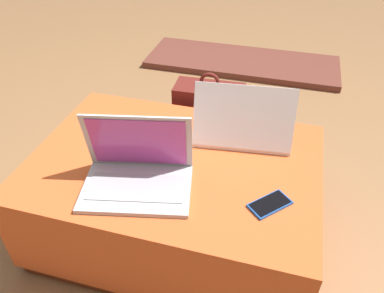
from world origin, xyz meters
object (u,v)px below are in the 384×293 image
(laptop_far, at_px, (242,127))
(backpack, at_px, (208,126))
(cell_phone, at_px, (270,204))
(laptop_near, at_px, (137,172))

(laptop_far, distance_m, backpack, 0.42)
(cell_phone, xyz_separation_m, backpack, (-0.34, 0.62, -0.18))
(cell_phone, relative_size, backpack, 0.29)
(laptop_near, bearing_deg, cell_phone, -9.93)
(laptop_near, distance_m, cell_phone, 0.43)
(laptop_far, xyz_separation_m, backpack, (-0.20, 0.29, -0.23))
(backpack, bearing_deg, laptop_far, 121.07)
(laptop_far, relative_size, backpack, 0.77)
(cell_phone, bearing_deg, laptop_near, -134.41)
(laptop_far, distance_m, cell_phone, 0.36)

